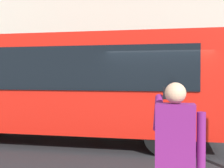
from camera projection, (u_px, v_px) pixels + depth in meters
ground_plane at (160, 149)px, 7.73m from camera, size 60.00×60.00×0.00m
red_bus at (62, 83)px, 8.70m from camera, size 9.05×2.54×3.08m
pedestrian_photographer at (175, 151)px, 3.07m from camera, size 0.53×0.52×1.70m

